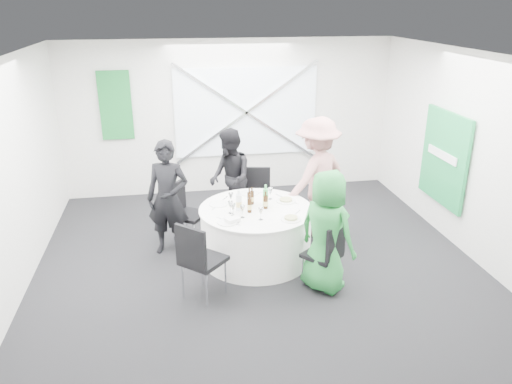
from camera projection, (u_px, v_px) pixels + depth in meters
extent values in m
plane|color=black|center=(258.00, 265.00, 6.89)|extent=(6.00, 6.00, 0.00)
plane|color=silver|center=(259.00, 56.00, 5.88)|extent=(6.00, 6.00, 0.00)
plane|color=silver|center=(230.00, 118.00, 9.14)|extent=(6.00, 0.00, 6.00)
plane|color=silver|center=(332.00, 297.00, 3.63)|extent=(6.00, 0.00, 6.00)
plane|color=silver|center=(10.00, 182.00, 5.90)|extent=(0.00, 6.00, 6.00)
plane|color=silver|center=(473.00, 157.00, 6.87)|extent=(0.00, 6.00, 6.00)
cube|color=silver|center=(246.00, 112.00, 9.12)|extent=(2.60, 0.03, 1.60)
cube|color=silver|center=(247.00, 112.00, 9.08)|extent=(2.63, 0.05, 1.84)
cube|color=silver|center=(247.00, 112.00, 9.08)|extent=(2.63, 0.05, 1.84)
cube|color=#167134|center=(116.00, 106.00, 8.67)|extent=(0.55, 0.04, 1.20)
cube|color=#198E45|center=(444.00, 158.00, 7.48)|extent=(0.05, 1.20, 1.40)
cylinder|color=white|center=(256.00, 234.00, 6.94)|extent=(1.52, 1.52, 0.74)
cylinder|color=white|center=(256.00, 209.00, 6.80)|extent=(1.56, 1.56, 0.02)
cube|color=black|center=(257.00, 199.00, 7.93)|extent=(0.49, 0.49, 0.05)
cube|color=black|center=(258.00, 180.00, 8.03)|extent=(0.40, 0.12, 0.45)
cylinder|color=silver|center=(268.00, 209.00, 8.17)|extent=(0.02, 0.02, 0.43)
cylinder|color=silver|center=(247.00, 209.00, 8.18)|extent=(0.02, 0.02, 0.43)
cylinder|color=silver|center=(268.00, 217.00, 7.86)|extent=(0.02, 0.02, 0.43)
cylinder|color=silver|center=(247.00, 217.00, 7.86)|extent=(0.02, 0.02, 0.43)
cube|color=black|center=(190.00, 215.00, 7.33)|extent=(0.60, 0.60, 0.05)
cube|color=black|center=(177.00, 197.00, 7.32)|extent=(0.27, 0.36, 0.46)
cylinder|color=silver|center=(187.00, 223.00, 7.63)|extent=(0.02, 0.02, 0.44)
cylinder|color=silver|center=(174.00, 232.00, 7.34)|extent=(0.02, 0.02, 0.44)
cylinder|color=silver|center=(206.00, 227.00, 7.50)|extent=(0.02, 0.02, 0.44)
cylinder|color=silver|center=(194.00, 237.00, 7.20)|extent=(0.02, 0.02, 0.44)
cube|color=black|center=(312.00, 216.00, 7.44)|extent=(0.49, 0.49, 0.04)
cube|color=black|center=(322.00, 200.00, 7.45)|extent=(0.17, 0.34, 0.40)
cylinder|color=silver|center=(326.00, 230.00, 7.47)|extent=(0.02, 0.02, 0.39)
cylinder|color=silver|center=(313.00, 223.00, 7.71)|extent=(0.02, 0.02, 0.39)
cylinder|color=silver|center=(310.00, 235.00, 7.32)|extent=(0.02, 0.02, 0.39)
cylinder|color=silver|center=(298.00, 228.00, 7.56)|extent=(0.02, 0.02, 0.39)
cube|color=black|center=(322.00, 255.00, 6.24)|extent=(0.57, 0.57, 0.05)
cube|color=black|center=(336.00, 242.00, 6.03)|extent=(0.33, 0.27, 0.43)
cylinder|color=silver|center=(324.00, 280.00, 6.11)|extent=(0.02, 0.02, 0.42)
cylinder|color=silver|center=(339.00, 270.00, 6.34)|extent=(0.02, 0.02, 0.42)
cylinder|color=silver|center=(303.00, 271.00, 6.31)|extent=(0.02, 0.02, 0.42)
cylinder|color=silver|center=(318.00, 262.00, 6.54)|extent=(0.02, 0.02, 0.42)
cube|color=black|center=(204.00, 260.00, 6.00)|extent=(0.65, 0.65, 0.05)
cube|color=black|center=(191.00, 247.00, 5.73)|extent=(0.35, 0.33, 0.49)
cylinder|color=silver|center=(183.00, 281.00, 6.04)|extent=(0.02, 0.02, 0.47)
cylinder|color=silver|center=(207.00, 290.00, 5.85)|extent=(0.02, 0.02, 0.47)
cylinder|color=silver|center=(202.00, 268.00, 6.33)|extent=(0.02, 0.02, 0.47)
cylinder|color=silver|center=(226.00, 276.00, 6.14)|extent=(0.02, 0.02, 0.47)
imported|color=black|center=(168.00, 198.00, 6.95)|extent=(0.70, 0.57, 1.66)
imported|color=black|center=(230.00, 178.00, 7.85)|extent=(0.55, 0.83, 1.58)
imported|color=tan|center=(317.00, 177.00, 7.53)|extent=(1.30, 1.10, 1.83)
imported|color=#248538|center=(326.00, 232.00, 6.07)|extent=(0.86, 0.91, 1.56)
cylinder|color=white|center=(249.00, 193.00, 7.32)|extent=(0.27, 0.27, 0.01)
cylinder|color=white|center=(218.00, 204.00, 6.93)|extent=(0.26, 0.26, 0.01)
cylinder|color=white|center=(286.00, 201.00, 7.03)|extent=(0.27, 0.27, 0.01)
cylinder|color=#839550|center=(286.00, 200.00, 7.03)|extent=(0.18, 0.18, 0.02)
cylinder|color=white|center=(291.00, 219.00, 6.45)|extent=(0.26, 0.26, 0.01)
cylinder|color=#839550|center=(291.00, 218.00, 6.44)|extent=(0.17, 0.17, 0.02)
cylinder|color=white|center=(227.00, 222.00, 6.36)|extent=(0.26, 0.26, 0.01)
cube|color=white|center=(233.00, 220.00, 6.35)|extent=(0.21, 0.18, 0.05)
cylinder|color=#361D09|center=(249.00, 199.00, 6.84)|extent=(0.06, 0.06, 0.20)
cylinder|color=#361D09|center=(249.00, 190.00, 6.79)|extent=(0.02, 0.02, 0.06)
cylinder|color=#D5BD71|center=(249.00, 201.00, 6.85)|extent=(0.06, 0.06, 0.07)
cylinder|color=#361D09|center=(252.00, 198.00, 6.91)|extent=(0.06, 0.06, 0.19)
cylinder|color=#361D09|center=(252.00, 189.00, 6.87)|extent=(0.02, 0.02, 0.06)
cylinder|color=#D5BD71|center=(252.00, 199.00, 6.92)|extent=(0.06, 0.06, 0.07)
cylinder|color=#361D09|center=(266.00, 202.00, 6.76)|extent=(0.06, 0.06, 0.18)
cylinder|color=#361D09|center=(266.00, 194.00, 6.72)|extent=(0.02, 0.02, 0.06)
cylinder|color=#D5BD71|center=(266.00, 203.00, 6.77)|extent=(0.06, 0.06, 0.06)
cylinder|color=#361D09|center=(250.00, 205.00, 6.64)|extent=(0.06, 0.06, 0.20)
cylinder|color=#361D09|center=(249.00, 197.00, 6.59)|extent=(0.02, 0.02, 0.06)
cylinder|color=#D5BD71|center=(250.00, 207.00, 6.65)|extent=(0.06, 0.06, 0.07)
cylinder|color=#43AE59|center=(266.00, 197.00, 6.84)|extent=(0.08, 0.08, 0.25)
cylinder|color=#43AE59|center=(266.00, 187.00, 6.79)|extent=(0.03, 0.03, 0.06)
cylinder|color=#D5BD71|center=(266.00, 199.00, 6.85)|extent=(0.08, 0.08, 0.09)
cylinder|color=silver|center=(239.00, 202.00, 6.70)|extent=(0.08, 0.08, 0.22)
cylinder|color=silver|center=(239.00, 193.00, 6.65)|extent=(0.03, 0.03, 0.06)
cylinder|color=#D5BD71|center=(239.00, 204.00, 6.71)|extent=(0.08, 0.08, 0.08)
cylinder|color=white|center=(270.00, 199.00, 7.11)|extent=(0.06, 0.06, 0.00)
cylinder|color=white|center=(270.00, 196.00, 7.10)|extent=(0.01, 0.01, 0.10)
cone|color=white|center=(270.00, 191.00, 7.07)|extent=(0.07, 0.07, 0.08)
cylinder|color=white|center=(231.00, 213.00, 6.65)|extent=(0.06, 0.06, 0.00)
cylinder|color=white|center=(230.00, 209.00, 6.63)|extent=(0.01, 0.01, 0.10)
cone|color=white|center=(230.00, 204.00, 6.60)|extent=(0.07, 0.07, 0.08)
cylinder|color=white|center=(261.00, 220.00, 6.45)|extent=(0.06, 0.06, 0.00)
cylinder|color=white|center=(261.00, 216.00, 6.43)|extent=(0.01, 0.01, 0.10)
cone|color=white|center=(261.00, 210.00, 6.40)|extent=(0.07, 0.07, 0.08)
cylinder|color=white|center=(231.00, 204.00, 6.93)|extent=(0.06, 0.06, 0.00)
cylinder|color=white|center=(231.00, 201.00, 6.91)|extent=(0.01, 0.01, 0.10)
cone|color=white|center=(231.00, 196.00, 6.89)|extent=(0.07, 0.07, 0.08)
cylinder|color=white|center=(233.00, 215.00, 6.57)|extent=(0.06, 0.06, 0.00)
cylinder|color=white|center=(233.00, 212.00, 6.55)|extent=(0.01, 0.01, 0.10)
cone|color=white|center=(233.00, 207.00, 6.52)|extent=(0.07, 0.07, 0.08)
cylinder|color=white|center=(243.00, 217.00, 6.52)|extent=(0.06, 0.06, 0.00)
cylinder|color=white|center=(242.00, 214.00, 6.50)|extent=(0.01, 0.01, 0.10)
cone|color=white|center=(242.00, 208.00, 6.47)|extent=(0.07, 0.07, 0.08)
cube|color=silver|center=(258.00, 193.00, 7.33)|extent=(0.15, 0.03, 0.01)
cube|color=silver|center=(241.00, 194.00, 7.29)|extent=(0.15, 0.03, 0.01)
cube|color=silver|center=(295.00, 203.00, 6.98)|extent=(0.08, 0.14, 0.01)
cube|color=silver|center=(279.00, 196.00, 7.23)|extent=(0.08, 0.14, 0.01)
cube|color=silver|center=(220.00, 218.00, 6.48)|extent=(0.11, 0.12, 0.01)
cube|color=silver|center=(236.00, 224.00, 6.31)|extent=(0.10, 0.13, 0.01)
cube|color=silver|center=(288.00, 221.00, 6.42)|extent=(0.10, 0.13, 0.01)
cube|color=silver|center=(298.00, 212.00, 6.67)|extent=(0.11, 0.12, 0.01)
cube|color=silver|center=(225.00, 198.00, 7.14)|extent=(0.09, 0.13, 0.01)
cube|color=silver|center=(214.00, 208.00, 6.80)|extent=(0.08, 0.14, 0.01)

